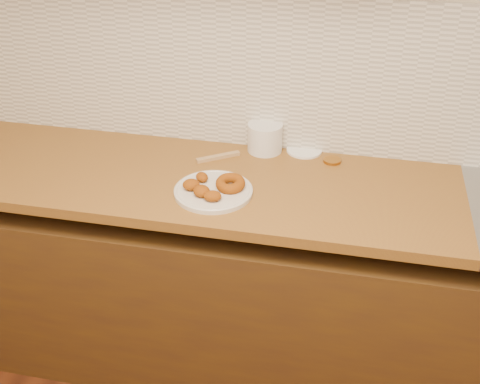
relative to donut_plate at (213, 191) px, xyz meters
name	(u,v)px	position (x,y,z in m)	size (l,w,h in m)	color
wall_back	(339,39)	(0.37, 0.41, 0.44)	(4.00, 0.02, 2.70)	#C0B392
base_cabinet	(313,299)	(0.37, 0.10, -0.52)	(3.60, 0.60, 0.77)	#4E310F
butcher_block	(149,176)	(-0.28, 0.10, -0.03)	(2.30, 0.62, 0.04)	brown
backsplash	(336,80)	(0.37, 0.40, 0.29)	(3.60, 0.02, 0.60)	silver
donut_plate	(213,191)	(0.00, 0.00, 0.00)	(0.28, 0.28, 0.02)	beige
ring_donut	(230,183)	(0.06, 0.02, 0.03)	(0.11, 0.11, 0.04)	#833907
fried_dough_chunks	(201,188)	(-0.04, -0.03, 0.03)	(0.16, 0.18, 0.04)	#833907
plastic_tub	(265,137)	(0.12, 0.36, 0.05)	(0.14, 0.14, 0.11)	white
tub_lid	(304,150)	(0.28, 0.38, 0.00)	(0.14, 0.14, 0.01)	white
brass_jar_lid	(332,161)	(0.39, 0.32, 0.00)	(0.07, 0.07, 0.01)	#A56D26
wooden_utensil	(218,157)	(-0.04, 0.25, 0.00)	(0.18, 0.02, 0.01)	tan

